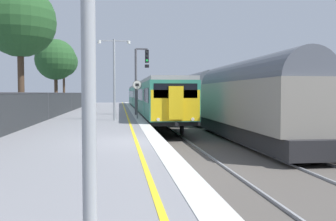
{
  "coord_description": "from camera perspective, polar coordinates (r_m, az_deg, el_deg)",
  "views": [
    {
      "loc": [
        -0.94,
        -13.12,
        1.7
      ],
      "look_at": [
        1.88,
        8.46,
        0.68
      ],
      "focal_mm": 40.19,
      "sensor_mm": 36.0,
      "label": 1
    }
  ],
  "objects": [
    {
      "name": "ground",
      "position": [
        13.79,
        7.77,
        -6.98
      ],
      "size": [
        17.4,
        110.0,
        1.21
      ],
      "color": "gray"
    },
    {
      "name": "commuter_train_at_platform",
      "position": [
        41.41,
        -3.22,
        2.07
      ],
      "size": [
        2.83,
        42.9,
        3.81
      ],
      "color": "#2D846B",
      "rests_on": "ground"
    },
    {
      "name": "freight_train_adjacent_track",
      "position": [
        35.57,
        3.99,
        2.2
      ],
      "size": [
        2.6,
        44.98,
        4.42
      ],
      "color": "#232326",
      "rests_on": "ground"
    },
    {
      "name": "signal_gantry",
      "position": [
        29.05,
        -4.37,
        5.62
      ],
      "size": [
        1.1,
        0.24,
        5.13
      ],
      "color": "#47474C",
      "rests_on": "ground"
    },
    {
      "name": "speed_limit_sign",
      "position": [
        24.92,
        -4.7,
        2.48
      ],
      "size": [
        0.59,
        0.08,
        2.53
      ],
      "color": "#59595B",
      "rests_on": "ground"
    },
    {
      "name": "platform_lamp_mid",
      "position": [
        23.61,
        -8.16,
        5.81
      ],
      "size": [
        2.0,
        0.2,
        5.02
      ],
      "color": "#93999E",
      "rests_on": "ground"
    },
    {
      "name": "background_tree_left",
      "position": [
        39.12,
        -16.59,
        7.24
      ],
      "size": [
        4.01,
        4.01,
        7.01
      ],
      "color": "#473323",
      "rests_on": "ground"
    },
    {
      "name": "background_tree_centre",
      "position": [
        26.96,
        -21.55,
        12.19
      ],
      "size": [
        4.66,
        4.66,
        8.72
      ],
      "color": "#473323",
      "rests_on": "ground"
    },
    {
      "name": "background_tree_right",
      "position": [
        51.25,
        -15.49,
        6.97
      ],
      "size": [
        3.69,
        3.83,
        7.64
      ],
      "color": "#473323",
      "rests_on": "ground"
    }
  ]
}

